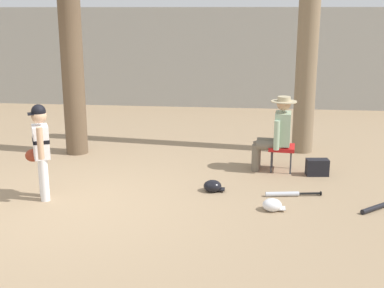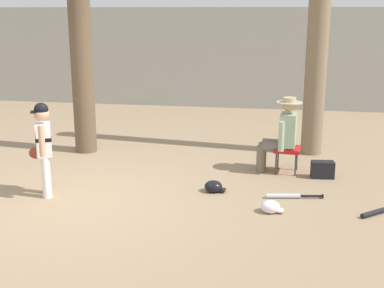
% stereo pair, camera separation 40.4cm
% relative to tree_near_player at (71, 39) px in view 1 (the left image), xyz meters
% --- Properties ---
extents(ground_plane, '(60.00, 60.00, 0.00)m').
position_rel_tree_near_player_xyz_m(ground_plane, '(0.79, -2.51, -2.01)').
color(ground_plane, '#937A5B').
extents(concrete_back_wall, '(18.00, 0.36, 2.57)m').
position_rel_tree_near_player_xyz_m(concrete_back_wall, '(0.79, 4.86, -0.73)').
color(concrete_back_wall, '#9E9E99').
rests_on(concrete_back_wall, ground).
extents(tree_near_player, '(0.65, 0.65, 4.72)m').
position_rel_tree_near_player_xyz_m(tree_near_player, '(0.00, 0.00, 0.00)').
color(tree_near_player, brown).
rests_on(tree_near_player, ground).
extents(tree_behind_spectator, '(0.50, 0.50, 5.76)m').
position_rel_tree_near_player_xyz_m(tree_behind_spectator, '(4.04, 0.55, 0.62)').
color(tree_behind_spectator, '#7F6B51').
rests_on(tree_behind_spectator, ground).
extents(young_ballplayer, '(0.48, 0.54, 1.31)m').
position_rel_tree_near_player_xyz_m(young_ballplayer, '(0.29, -2.28, -1.27)').
color(young_ballplayer, white).
rests_on(young_ballplayer, ground).
extents(folding_stool, '(0.44, 0.44, 0.41)m').
position_rel_tree_near_player_xyz_m(folding_stool, '(3.59, -0.67, -1.65)').
color(folding_stool, red).
rests_on(folding_stool, ground).
extents(seated_spectator, '(0.67, 0.54, 1.20)m').
position_rel_tree_near_player_xyz_m(seated_spectator, '(3.49, -0.66, -1.37)').
color(seated_spectator, '#6B6051').
rests_on(seated_spectator, ground).
extents(handbag_beside_stool, '(0.36, 0.22, 0.26)m').
position_rel_tree_near_player_xyz_m(handbag_beside_stool, '(4.14, -0.86, -1.88)').
color(handbag_beside_stool, black).
rests_on(handbag_beside_stool, ground).
extents(bat_aluminum_silver, '(0.78, 0.19, 0.07)m').
position_rel_tree_near_player_xyz_m(bat_aluminum_silver, '(3.60, -1.85, -1.98)').
color(bat_aluminum_silver, '#B7BCC6').
rests_on(bat_aluminum_silver, ground).
extents(bat_black_composite, '(0.62, 0.55, 0.07)m').
position_rel_tree_near_player_xyz_m(bat_black_composite, '(4.73, -2.22, -1.98)').
color(bat_black_composite, black).
rests_on(bat_black_composite, ground).
extents(batting_helmet_white, '(0.29, 0.23, 0.17)m').
position_rel_tree_near_player_xyz_m(batting_helmet_white, '(3.38, -2.39, -1.94)').
color(batting_helmet_white, silver).
rests_on(batting_helmet_white, ground).
extents(batting_helmet_black, '(0.30, 0.23, 0.17)m').
position_rel_tree_near_player_xyz_m(batting_helmet_black, '(2.57, -1.76, -1.94)').
color(batting_helmet_black, black).
rests_on(batting_helmet_black, ground).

